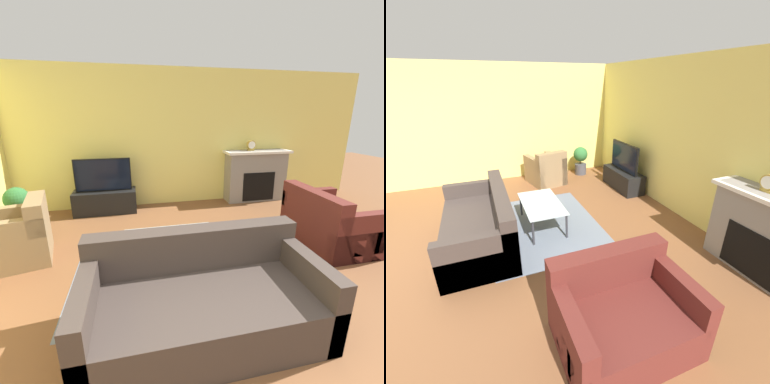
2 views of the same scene
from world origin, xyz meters
The scene contains 11 objects.
wall_back centered at (0.00, 4.49, 1.35)m, with size 8.75×0.06×2.70m.
area_rug centered at (-0.23, 2.01, 0.00)m, with size 2.31×1.81×0.00m.
fireplace centered at (1.95, 4.26, 0.57)m, with size 1.42×0.45×1.09m.
tv_stand centered at (-1.19, 4.15, 0.22)m, with size 1.15×0.44×0.44m.
tv centered at (-1.19, 4.15, 0.74)m, with size 1.02×0.06×0.61m.
couch_sectional centered at (-0.09, 1.01, 0.29)m, with size 1.99×0.96×0.82m.
couch_loveseat centered at (2.12, 2.17, 0.29)m, with size 0.90×1.23×0.82m.
armchair_by_window centered at (-2.16, 2.59, 0.30)m, with size 1.01×0.90×0.82m.
coffee_table centered at (-0.23, 1.99, 0.39)m, with size 1.11×0.61×0.43m.
potted_plant centered at (-2.48, 3.62, 0.41)m, with size 0.37×0.37×0.73m.
mantel_clock centered at (1.81, 4.26, 1.20)m, with size 0.19×0.07×0.22m.
Camera 1 is at (-0.59, -0.77, 1.83)m, focal length 24.00 mm.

